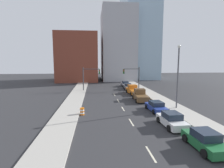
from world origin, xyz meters
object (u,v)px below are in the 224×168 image
at_px(street_lamp, 178,73).
at_px(pickup_truck_brown, 140,96).
at_px(sedan_green, 205,141).
at_px(traffic_barrel, 82,111).
at_px(sedan_silver, 125,84).
at_px(sedan_blue, 156,107).
at_px(traffic_signal_left, 88,76).
at_px(pickup_truck_orange, 133,90).
at_px(sedan_gray, 128,87).
at_px(sedan_white, 172,120).
at_px(traffic_signal_right, 134,75).

distance_m(street_lamp, pickup_truck_brown, 8.49).
bearing_deg(sedan_green, traffic_barrel, 135.01).
bearing_deg(sedan_silver, street_lamp, -83.66).
xyz_separation_m(sedan_green, sedan_blue, (-0.09, 10.89, -0.05)).
relative_size(traffic_signal_left, pickup_truck_orange, 0.96).
relative_size(street_lamp, sedan_gray, 1.98).
distance_m(sedan_blue, pickup_truck_orange, 13.57).
height_order(street_lamp, sedan_white, street_lamp).
xyz_separation_m(sedan_blue, sedan_gray, (-0.27, 19.75, 0.05)).
bearing_deg(traffic_signal_right, sedan_gray, 137.39).
bearing_deg(sedan_gray, sedan_silver, 89.07).
distance_m(traffic_barrel, sedan_gray, 22.90).
xyz_separation_m(traffic_signal_left, sedan_gray, (9.79, 1.22, -2.96)).
distance_m(traffic_signal_left, pickup_truck_brown, 15.33).
bearing_deg(pickup_truck_brown, sedan_silver, 91.57).
distance_m(pickup_truck_brown, sedan_silver, 17.99).
height_order(pickup_truck_brown, pickup_truck_orange, pickup_truck_brown).
height_order(traffic_signal_right, sedan_white, traffic_signal_right).
relative_size(traffic_signal_right, sedan_green, 1.32).
relative_size(traffic_barrel, sedan_blue, 0.21).
bearing_deg(sedan_gray, street_lamp, -76.53).
xyz_separation_m(traffic_signal_right, traffic_barrel, (-11.38, -19.35, -3.16)).
height_order(street_lamp, sedan_gray, street_lamp).
relative_size(sedan_white, pickup_truck_orange, 0.75).
bearing_deg(pickup_truck_brown, street_lamp, -54.20).
relative_size(sedan_green, sedan_white, 0.97).
distance_m(sedan_green, sedan_gray, 30.64).
height_order(traffic_barrel, sedan_blue, sedan_blue).
distance_m(traffic_barrel, sedan_white, 11.14).
bearing_deg(sedan_green, sedan_silver, 89.13).
height_order(sedan_white, sedan_silver, sedan_white).
bearing_deg(pickup_truck_brown, traffic_barrel, -138.72).
bearing_deg(pickup_truck_orange, sedan_white, -93.61).
xyz_separation_m(pickup_truck_brown, pickup_truck_orange, (0.22, 6.66, -0.05)).
bearing_deg(sedan_white, traffic_signal_right, 84.71).
bearing_deg(traffic_signal_left, sedan_silver, 32.25).
relative_size(traffic_signal_right, sedan_gray, 1.19).
xyz_separation_m(sedan_blue, sedan_silver, (0.03, 24.90, 0.04)).
xyz_separation_m(sedan_white, pickup_truck_brown, (-0.04, 12.84, 0.13)).
bearing_deg(pickup_truck_orange, sedan_silver, 85.48).
bearing_deg(sedan_blue, traffic_barrel, -178.28).
xyz_separation_m(traffic_barrel, sedan_green, (10.41, -10.07, 0.21)).
bearing_deg(sedan_white, traffic_barrel, 150.92).
relative_size(traffic_barrel, sedan_silver, 0.22).
relative_size(traffic_signal_left, sedan_white, 1.28).
height_order(traffic_signal_left, traffic_signal_right, same).
relative_size(traffic_signal_left, pickup_truck_brown, 1.06).
bearing_deg(sedan_green, sedan_white, 94.92).
bearing_deg(sedan_green, traffic_signal_right, 87.16).
bearing_deg(sedan_gray, sedan_white, -87.90).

